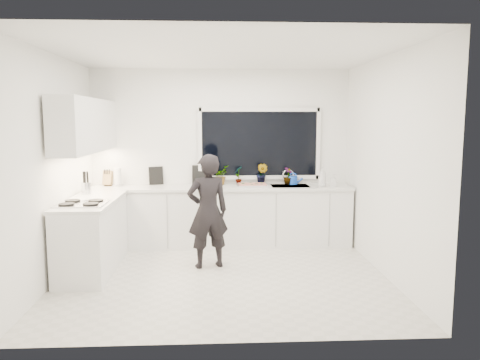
{
  "coord_description": "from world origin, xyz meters",
  "views": [
    {
      "loc": [
        -0.08,
        -5.59,
        1.93
      ],
      "look_at": [
        0.23,
        0.4,
        1.15
      ],
      "focal_mm": 35.0,
      "sensor_mm": 36.0,
      "label": 1
    }
  ],
  "objects": [
    {
      "name": "wall_left",
      "position": [
        -2.01,
        0.0,
        1.35
      ],
      "size": [
        0.02,
        3.5,
        2.7
      ],
      "primitive_type": "cube",
      "color": "white",
      "rests_on": "ground"
    },
    {
      "name": "paper_towel_roll",
      "position": [
        -1.58,
        1.55,
        1.05
      ],
      "size": [
        0.13,
        0.13,
        0.26
      ],
      "primitive_type": "cylinder",
      "rotation": [
        0.0,
        0.0,
        0.19
      ],
      "color": "silver",
      "rests_on": "countertop_back"
    },
    {
      "name": "watering_can",
      "position": [
        1.12,
        1.61,
        0.98
      ],
      "size": [
        0.16,
        0.16,
        0.13
      ],
      "primitive_type": "cylinder",
      "rotation": [
        0.0,
        0.0,
        0.16
      ],
      "color": "blue",
      "rests_on": "countertop_back"
    },
    {
      "name": "wall_right",
      "position": [
        2.01,
        0.0,
        1.35
      ],
      "size": [
        0.02,
        3.5,
        2.7
      ],
      "primitive_type": "cube",
      "color": "white",
      "rests_on": "ground"
    },
    {
      "name": "countertop_left",
      "position": [
        -1.67,
        0.35,
        0.9
      ],
      "size": [
        0.62,
        1.6,
        0.04
      ],
      "primitive_type": "cube",
      "color": "silver",
      "rests_on": "base_cabinets_left"
    },
    {
      "name": "faucet",
      "position": [
        1.05,
        1.65,
        1.03
      ],
      "size": [
        0.03,
        0.03,
        0.22
      ],
      "primitive_type": "cylinder",
      "color": "silver",
      "rests_on": "countertop_back"
    },
    {
      "name": "pizza_tray",
      "position": [
        0.47,
        1.42,
        0.94
      ],
      "size": [
        0.46,
        0.35,
        0.03
      ],
      "primitive_type": "cube",
      "rotation": [
        0.0,
        0.0,
        0.01
      ],
      "color": "silver",
      "rests_on": "countertop_back"
    },
    {
      "name": "stovetop",
      "position": [
        -1.69,
        -0.0,
        0.94
      ],
      "size": [
        0.56,
        0.48,
        0.03
      ],
      "primitive_type": "cube",
      "color": "black",
      "rests_on": "countertop_left"
    },
    {
      "name": "soap_bottles",
      "position": [
        1.55,
        1.3,
        1.06
      ],
      "size": [
        0.29,
        0.14,
        0.31
      ],
      "color": "#D8BF66",
      "rests_on": "countertop_back"
    },
    {
      "name": "herb_plants",
      "position": [
        0.33,
        1.61,
        1.07
      ],
      "size": [
        1.33,
        0.34,
        0.33
      ],
      "color": "#26662D",
      "rests_on": "countertop_back"
    },
    {
      "name": "floor",
      "position": [
        0.0,
        0.0,
        -0.01
      ],
      "size": [
        4.0,
        3.5,
        0.02
      ],
      "primitive_type": "cube",
      "color": "beige",
      "rests_on": "ground"
    },
    {
      "name": "picture_frame_large",
      "position": [
        -1.02,
        1.69,
        1.06
      ],
      "size": [
        0.22,
        0.08,
        0.28
      ],
      "primitive_type": "cube",
      "rotation": [
        0.0,
        0.0,
        0.29
      ],
      "color": "black",
      "rests_on": "countertop_back"
    },
    {
      "name": "knife_block",
      "position": [
        -1.74,
        1.59,
        1.03
      ],
      "size": [
        0.14,
        0.12,
        0.22
      ],
      "primitive_type": "cube",
      "rotation": [
        0.0,
        0.0,
        -0.13
      ],
      "color": "#9D7749",
      "rests_on": "countertop_back"
    },
    {
      "name": "upper_cabinets",
      "position": [
        -1.79,
        0.7,
        1.85
      ],
      "size": [
        0.34,
        2.1,
        0.7
      ],
      "primitive_type": "cube",
      "color": "white",
      "rests_on": "wall_left"
    },
    {
      "name": "picture_frame_small",
      "position": [
        -0.33,
        1.69,
        1.07
      ],
      "size": [
        0.25,
        0.02,
        0.3
      ],
      "primitive_type": "cube",
      "rotation": [
        0.0,
        0.0,
        0.01
      ],
      "color": "black",
      "rests_on": "countertop_back"
    },
    {
      "name": "countertop_back",
      "position": [
        0.0,
        1.44,
        0.9
      ],
      "size": [
        3.94,
        0.62,
        0.04
      ],
      "primitive_type": "cube",
      "color": "silver",
      "rests_on": "base_cabinets_back"
    },
    {
      "name": "utensil_crock",
      "position": [
        -1.85,
        0.8,
        1.0
      ],
      "size": [
        0.16,
        0.16,
        0.16
      ],
      "primitive_type": "cylinder",
      "rotation": [
        0.0,
        0.0,
        0.28
      ],
      "color": "silver",
      "rests_on": "countertop_left"
    },
    {
      "name": "sink",
      "position": [
        1.05,
        1.45,
        0.87
      ],
      "size": [
        0.58,
        0.42,
        0.14
      ],
      "primitive_type": "cube",
      "color": "silver",
      "rests_on": "countertop_back"
    },
    {
      "name": "person",
      "position": [
        -0.19,
        0.39,
        0.75
      ],
      "size": [
        0.62,
        0.49,
        1.49
      ],
      "primitive_type": "imported",
      "rotation": [
        0.0,
        0.0,
        3.41
      ],
      "color": "black",
      "rests_on": "floor"
    },
    {
      "name": "ceiling",
      "position": [
        0.0,
        0.0,
        2.71
      ],
      "size": [
        4.0,
        3.5,
        0.02
      ],
      "primitive_type": "cube",
      "color": "white",
      "rests_on": "wall_back"
    },
    {
      "name": "base_cabinets_back",
      "position": [
        0.0,
        1.45,
        0.44
      ],
      "size": [
        3.92,
        0.58,
        0.88
      ],
      "primitive_type": "cube",
      "color": "white",
      "rests_on": "floor"
    },
    {
      "name": "window",
      "position": [
        0.6,
        1.73,
        1.55
      ],
      "size": [
        1.8,
        0.02,
        1.0
      ],
      "primitive_type": "cube",
      "color": "black",
      "rests_on": "wall_back"
    },
    {
      "name": "base_cabinets_left",
      "position": [
        -1.67,
        0.35,
        0.44
      ],
      "size": [
        0.58,
        1.6,
        0.88
      ],
      "primitive_type": "cube",
      "color": "white",
      "rests_on": "floor"
    },
    {
      "name": "wall_back",
      "position": [
        0.0,
        1.76,
        1.35
      ],
      "size": [
        4.0,
        0.02,
        2.7
      ],
      "primitive_type": "cube",
      "color": "white",
      "rests_on": "ground"
    },
    {
      "name": "pizza",
      "position": [
        0.47,
        1.42,
        0.95
      ],
      "size": [
        0.42,
        0.31,
        0.01
      ],
      "primitive_type": "cube",
      "rotation": [
        0.0,
        0.0,
        0.01
      ],
      "color": "red",
      "rests_on": "pizza_tray"
    }
  ]
}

